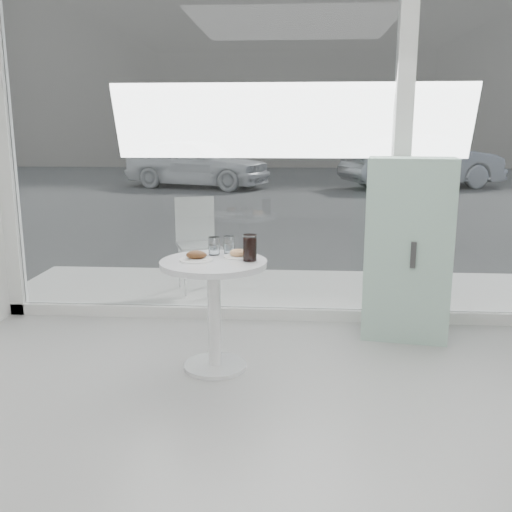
# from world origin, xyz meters

# --- Properties ---
(storefront) EXTENTS (5.00, 0.14, 3.00)m
(storefront) POSITION_xyz_m (0.07, 3.00, 1.71)
(storefront) COLOR silver
(storefront) RESTS_ON ground
(main_table) EXTENTS (0.72, 0.72, 0.77)m
(main_table) POSITION_xyz_m (-0.50, 1.90, 0.55)
(main_table) COLOR white
(main_table) RESTS_ON ground
(patio_deck) EXTENTS (5.60, 1.60, 0.05)m
(patio_deck) POSITION_xyz_m (0.00, 3.80, 0.03)
(patio_deck) COLOR silver
(patio_deck) RESTS_ON ground
(street) EXTENTS (40.00, 24.00, 0.00)m
(street) POSITION_xyz_m (0.00, 16.00, -0.00)
(street) COLOR #393939
(street) RESTS_ON ground
(far_building) EXTENTS (40.00, 2.00, 8.00)m
(far_building) POSITION_xyz_m (0.00, 25.00, 4.00)
(far_building) COLOR gray
(far_building) RESTS_ON ground
(mint_cabinet) EXTENTS (0.72, 0.53, 1.42)m
(mint_cabinet) POSITION_xyz_m (0.93, 2.67, 0.71)
(mint_cabinet) COLOR #9FCBB4
(mint_cabinet) RESTS_ON ground
(patio_chair) EXTENTS (0.51, 0.51, 0.92)m
(patio_chair) POSITION_xyz_m (-0.93, 3.76, 0.57)
(patio_chair) COLOR white
(patio_chair) RESTS_ON patio_deck
(car_white) EXTENTS (4.54, 3.01, 1.44)m
(car_white) POSITION_xyz_m (-2.80, 14.74, 0.72)
(car_white) COLOR white
(car_white) RESTS_ON street
(car_silver) EXTENTS (4.85, 3.03, 1.51)m
(car_silver) POSITION_xyz_m (3.67, 15.02, 0.75)
(car_silver) COLOR #989A9F
(car_silver) RESTS_ON street
(plate_fritter) EXTENTS (0.22, 0.22, 0.07)m
(plate_fritter) POSITION_xyz_m (-0.61, 1.89, 0.80)
(plate_fritter) COLOR white
(plate_fritter) RESTS_ON main_table
(plate_donut) EXTENTS (0.20, 0.20, 0.05)m
(plate_donut) POSITION_xyz_m (-0.34, 2.01, 0.79)
(plate_donut) COLOR white
(plate_donut) RESTS_ON main_table
(water_tumbler_a) EXTENTS (0.08, 0.08, 0.13)m
(water_tumbler_a) POSITION_xyz_m (-0.52, 2.08, 0.83)
(water_tumbler_a) COLOR white
(water_tumbler_a) RESTS_ON main_table
(water_tumbler_b) EXTENTS (0.08, 0.08, 0.12)m
(water_tumbler_b) POSITION_xyz_m (-0.42, 2.14, 0.82)
(water_tumbler_b) COLOR white
(water_tumbler_b) RESTS_ON main_table
(cola_glass) EXTENTS (0.09, 0.09, 0.18)m
(cola_glass) POSITION_xyz_m (-0.26, 1.91, 0.86)
(cola_glass) COLOR white
(cola_glass) RESTS_ON main_table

